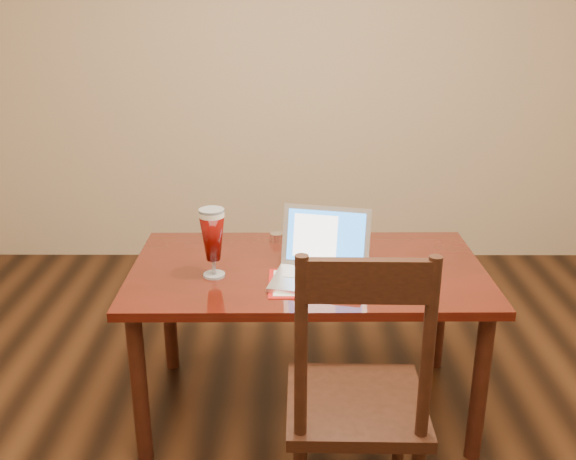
{
  "coord_description": "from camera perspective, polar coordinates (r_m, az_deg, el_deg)",
  "views": [
    {
      "loc": [
        -0.11,
        -1.76,
        1.76
      ],
      "look_at": [
        -0.12,
        0.68,
        0.86
      ],
      "focal_mm": 40.0,
      "sensor_mm": 36.0,
      "label": 1
    }
  ],
  "objects": [
    {
      "name": "dining_chair",
      "position": [
        2.18,
        6.16,
        -14.94
      ],
      "size": [
        0.46,
        0.44,
        1.08
      ],
      "rotation": [
        0.0,
        0.0,
        -0.02
      ],
      "color": "black",
      "rests_on": "ground"
    },
    {
      "name": "dining_table",
      "position": [
        2.7,
        1.5,
        -4.7
      ],
      "size": [
        1.47,
        0.84,
        0.97
      ],
      "rotation": [
        0.0,
        0.0,
        0.01
      ],
      "color": "#460F09",
      "rests_on": "ground"
    }
  ]
}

